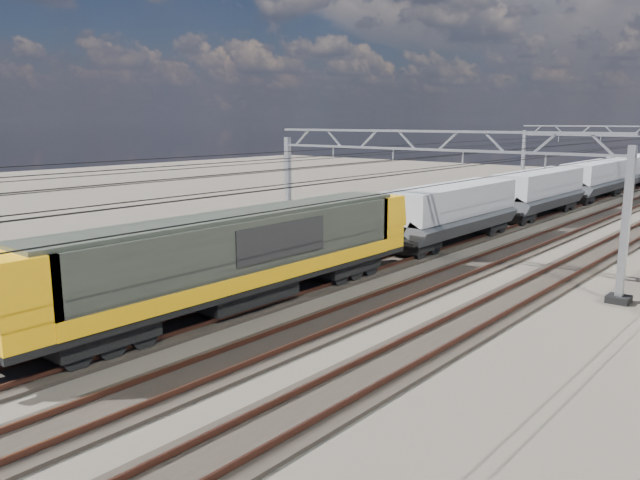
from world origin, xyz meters
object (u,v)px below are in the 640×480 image
Objects in this scene: catenary_gantry_far at (621,160)px; hopper_wagon_third at (595,177)px; hopper_wagon_mid at (539,190)px; hopper_wagon_fourth at (634,169)px; hopper_wagon_lead at (453,209)px; trackside_cabinet at (20,291)px; locomotive at (241,254)px; catenary_gantry_mid at (425,194)px.

catenary_gantry_far reaches higher than hopper_wagon_third.
catenary_gantry_far reaches higher than hopper_wagon_mid.
catenary_gantry_far is 13.67m from hopper_wagon_fourth.
hopper_wagon_lead is at bearing -93.92° from catenary_gantry_far.
trackside_cabinet is (-6.21, -23.80, -1.27)m from hopper_wagon_lead.
locomotive is 1.62× the size of hopper_wagon_third.
hopper_wagon_third is (-2.00, 35.22, -1.67)m from catenary_gantry_mid.
catenary_gantry_mid reaches higher than hopper_wagon_third.
locomotive is 1.62× the size of hopper_wagon_lead.
locomotive reaches higher than hopper_wagon_third.
hopper_wagon_fourth is 66.71m from trackside_cabinet.
hopper_wagon_lead is at bearing 57.94° from trackside_cabinet.
hopper_wagon_mid is at bearing 90.00° from hopper_wagon_lead.
catenary_gantry_far is 2.72m from hopper_wagon_third.
catenary_gantry_mid is 1.53× the size of hopper_wagon_fourth.
locomotive is 17.70m from hopper_wagon_lead.
trackside_cabinet is at bearing -95.34° from hopper_wagon_fourth.
catenary_gantry_far is 1.53× the size of hopper_wagon_fourth.
hopper_wagon_fourth is 10.27× the size of trackside_cabinet.
hopper_wagon_lead and hopper_wagon_mid have the same top height.
hopper_wagon_fourth is at bearing 90.00° from hopper_wagon_third.
catenary_gantry_far is 0.94× the size of locomotive.
hopper_wagon_lead is at bearing 90.00° from locomotive.
locomotive is (-2.00, -46.87, -1.58)m from catenary_gantry_far.
locomotive is at bearing -90.00° from hopper_wagon_fourth.
hopper_wagon_lead reaches higher than trackside_cabinet.
catenary_gantry_mid reaches higher than hopper_wagon_lead.
hopper_wagon_mid is 28.40m from hopper_wagon_fourth.
catenary_gantry_far reaches higher than locomotive.
catenary_gantry_mid is 21.18m from hopper_wagon_mid.
locomotive reaches higher than trackside_cabinet.
catenary_gantry_mid reaches higher than hopper_wagon_mid.
hopper_wagon_fourth is at bearing 67.21° from trackside_cabinet.
locomotive is 8.82m from trackside_cabinet.
hopper_wagon_mid is at bearing 63.28° from trackside_cabinet.
locomotive is 16.66× the size of trackside_cabinet.
catenary_gantry_mid and catenary_gantry_far have the same top height.
hopper_wagon_mid is 38.53m from trackside_cabinet.
hopper_wagon_mid and hopper_wagon_third have the same top height.
locomotive is 1.62× the size of hopper_wagon_fourth.
catenary_gantry_mid is 35.32m from hopper_wagon_third.
hopper_wagon_third reaches higher than trackside_cabinet.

